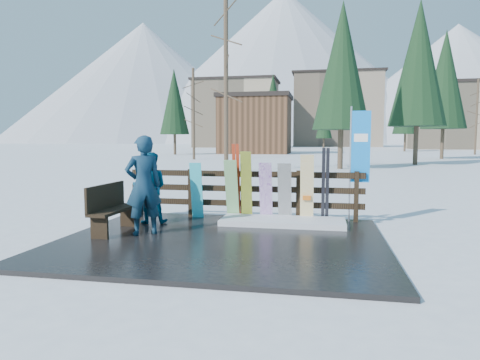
% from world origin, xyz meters
% --- Properties ---
extents(ground, '(700.00, 700.00, 0.00)m').
position_xyz_m(ground, '(0.00, 0.00, 0.00)').
color(ground, white).
rests_on(ground, ground).
extents(deck, '(6.00, 5.00, 0.08)m').
position_xyz_m(deck, '(0.00, 0.00, 0.04)').
color(deck, black).
rests_on(deck, ground).
extents(fence, '(5.60, 0.10, 1.15)m').
position_xyz_m(fence, '(0.00, 2.20, 0.74)').
color(fence, black).
rests_on(fence, deck).
extents(snow_patch, '(2.70, 1.00, 0.12)m').
position_xyz_m(snow_patch, '(1.00, 1.60, 0.14)').
color(snow_patch, white).
rests_on(snow_patch, deck).
extents(bench, '(0.41, 1.50, 0.97)m').
position_xyz_m(bench, '(-2.32, 0.15, 0.60)').
color(bench, black).
rests_on(bench, deck).
extents(snowboard_0, '(0.28, 0.24, 1.32)m').
position_xyz_m(snowboard_0, '(-1.08, 1.98, 0.74)').
color(snowboard_0, '#33D3E9').
rests_on(snowboard_0, deck).
extents(snowboard_1, '(0.29, 0.41, 1.40)m').
position_xyz_m(snowboard_1, '(-0.23, 1.98, 0.78)').
color(snowboard_1, silver).
rests_on(snowboard_1, deck).
extents(snowboard_2, '(0.25, 0.27, 1.59)m').
position_xyz_m(snowboard_2, '(0.12, 1.98, 0.88)').
color(snowboard_2, '#DEF030').
rests_on(snowboard_2, deck).
extents(snowboard_3, '(0.29, 0.36, 1.35)m').
position_xyz_m(snowboard_3, '(0.57, 1.98, 0.75)').
color(snowboard_3, white).
rests_on(snowboard_3, deck).
extents(snowboard_4, '(0.30, 0.34, 1.33)m').
position_xyz_m(snowboard_4, '(1.00, 1.98, 0.75)').
color(snowboard_4, black).
rests_on(snowboard_4, deck).
extents(snowboard_5, '(0.30, 0.23, 1.53)m').
position_xyz_m(snowboard_5, '(1.50, 1.98, 0.84)').
color(snowboard_5, white).
rests_on(snowboard_5, deck).
extents(ski_pair_a, '(0.16, 0.25, 1.76)m').
position_xyz_m(ski_pair_a, '(-0.13, 2.05, 0.96)').
color(ski_pair_a, '#AB2D15').
rests_on(ski_pair_a, deck).
extents(ski_pair_b, '(0.17, 0.27, 1.68)m').
position_xyz_m(ski_pair_b, '(1.91, 2.05, 0.92)').
color(ski_pair_b, black).
rests_on(ski_pair_b, deck).
extents(rental_flag, '(0.45, 0.04, 2.60)m').
position_xyz_m(rental_flag, '(2.62, 2.25, 1.69)').
color(rental_flag, silver).
rests_on(rental_flag, deck).
extents(person_front, '(0.84, 0.79, 1.94)m').
position_xyz_m(person_front, '(-1.58, 0.08, 1.05)').
color(person_front, navy).
rests_on(person_front, deck).
extents(person_back, '(0.89, 0.77, 1.58)m').
position_xyz_m(person_back, '(-1.93, 1.20, 0.87)').
color(person_back, navy).
rests_on(person_back, deck).
extents(resort_buildings, '(73.00, 87.60, 22.60)m').
position_xyz_m(resort_buildings, '(1.03, 115.41, 9.81)').
color(resort_buildings, tan).
rests_on(resort_buildings, ground).
extents(trees, '(42.12, 68.84, 12.53)m').
position_xyz_m(trees, '(4.22, 49.17, 5.81)').
color(trees, '#382B1E').
rests_on(trees, ground).
extents(mountains, '(520.00, 260.00, 120.00)m').
position_xyz_m(mountains, '(-10.50, 328.41, 50.20)').
color(mountains, white).
rests_on(mountains, ground).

